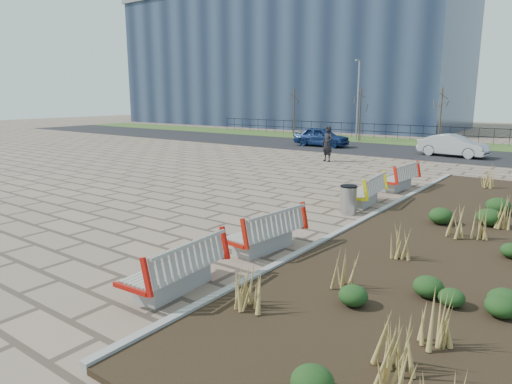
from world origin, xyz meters
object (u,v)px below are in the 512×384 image
Objects in this scene: litter_bin at (348,200)px; pedestrian at (327,144)px; car_silver at (453,145)px; bench_b at (263,230)px; car_blue at (322,137)px; lamp_west at (358,102)px; bench_d at (397,177)px; bench_a at (173,265)px; bench_c at (363,190)px.

pedestrian is (-5.82, 9.59, 0.52)m from litter_bin.
bench_b is at bearing -171.77° from car_silver.
car_blue is 0.65× the size of lamp_west.
bench_b is 8.68m from bench_d.
lamp_west is (-9.12, 20.52, 2.61)m from litter_bin.
bench_b is at bearing -49.94° from pedestrian.
lamp_west reaches higher than car_silver.
bench_a is 1.00× the size of bench_b.
car_blue is (-9.51, 20.14, 0.18)m from bench_b.
bench_a is 11.47m from bench_d.
car_silver is (-0.75, 11.29, 0.15)m from bench_d.
bench_d is (0.00, 8.68, 0.00)m from bench_b.
bench_a is 1.00× the size of bench_c.
litter_bin is 11.23m from pedestrian.
car_silver is at bearing 68.85° from pedestrian.
car_blue is (-9.51, 22.94, 0.18)m from bench_a.
bench_d is 11.31m from car_silver.
litter_bin is at bearing 94.37° from bench_b.
lamp_west is (-9.00, 27.54, 2.54)m from bench_a.
bench_b is at bearing 86.41° from bench_a.
litter_bin is 0.22× the size of car_blue.
bench_c is at bearing -64.84° from lamp_west.
car_blue is (-3.81, 6.33, -0.27)m from pedestrian.
bench_a is at bearing -159.38° from car_blue.
car_silver is 0.64× the size of lamp_west.
litter_bin is 0.45× the size of pedestrian.
bench_a and bench_d have the same top height.
bench_c is 0.35× the size of lamp_west.
bench_a is 22.77m from car_silver.
lamp_west reaches higher than bench_a.
bench_b is 0.54× the size of car_blue.
bench_b is 4.22m from litter_bin.
pedestrian is 7.89m from car_silver.
car_silver reaches higher than bench_b.
bench_b is 22.28m from car_blue.
bench_d is 0.54× the size of car_blue.
litter_bin is 22.61m from lamp_west.
litter_bin is at bearing 85.39° from bench_a.
pedestrian reaches higher than bench_d.
bench_b is 0.35× the size of lamp_west.
bench_b is 14.95m from pedestrian.
bench_d is at bearing -24.40° from pedestrian.
bench_d is (0.00, 3.10, 0.00)m from bench_c.
bench_d is 4.46m from litter_bin.
car_blue is (-9.51, 14.57, 0.18)m from bench_c.
bench_c is at bearing 86.41° from bench_a.
bench_a is 7.02m from litter_bin.
pedestrian is at bearing 118.48° from bench_b.
bench_b is 5.58m from bench_c.
bench_b is 1.00× the size of bench_d.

